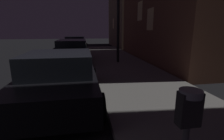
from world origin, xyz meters
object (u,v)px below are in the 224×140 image
Objects in this scene: car_green at (73,51)px; car_white at (76,44)px; parking_meter at (187,126)px; street_lamp at (118,2)px; car_black at (60,79)px.

car_green and car_white have the same top height.
parking_meter is 9.00m from street_lamp.
car_green is 1.09× the size of car_white.
parking_meter is at bearing -81.07° from car_green.
car_white is at bearing 90.02° from car_black.
street_lamp reaches higher than car_black.
street_lamp is (2.68, -0.97, 2.81)m from car_green.
car_white is 7.74m from street_lamp.
street_lamp reaches higher than car_green.
parking_meter is at bearing -66.65° from car_black.
parking_meter is 0.27× the size of street_lamp.
parking_meter is 9.71m from car_green.
parking_meter reaches higher than car_green.
car_green is (-0.00, 6.10, 0.02)m from car_black.
street_lamp is at bearing -68.10° from car_white.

